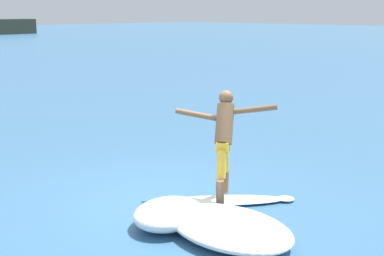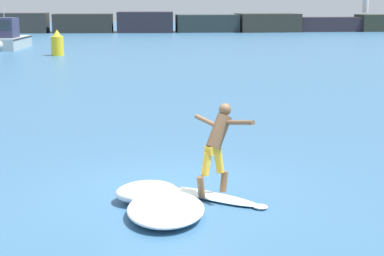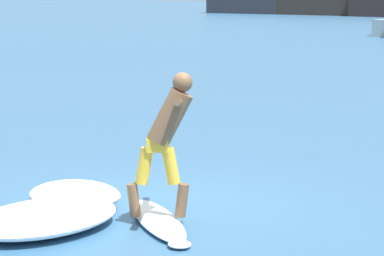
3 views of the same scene
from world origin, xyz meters
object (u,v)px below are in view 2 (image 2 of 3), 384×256
surfer (218,141)px  channel_marker_buoy (57,44)px  surfboard (214,197)px  fishing_boat_near_jetty (7,38)px

surfer → channel_marker_buoy: bearing=102.2°
surfboard → fishing_boat_near_jetty: size_ratio=0.28×
surfboard → fishing_boat_near_jetty: bearing=106.6°
channel_marker_buoy → surfer: bearing=-77.8°
surfboard → fishing_boat_near_jetty: fishing_boat_near_jetty is taller
surfboard → surfer: size_ratio=1.11×
fishing_boat_near_jetty → channel_marker_buoy: bearing=-53.3°
surfer → channel_marker_buoy: 32.92m
channel_marker_buoy → surfboard: bearing=-77.9°
surfer → fishing_boat_near_jetty: 39.95m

